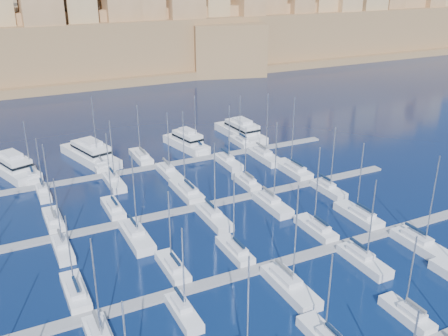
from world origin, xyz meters
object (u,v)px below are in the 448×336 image
motor_yacht_a (13,166)px  motor_yacht_b (91,153)px  sailboat_4 (407,314)px  motor_yacht_c (187,142)px  motor_yacht_d (241,131)px

motor_yacht_a → motor_yacht_b: same height
sailboat_4 → motor_yacht_b: 75.14m
motor_yacht_a → motor_yacht_c: bearing=-2.0°
sailboat_4 → motor_yacht_b: sailboat_4 is taller
motor_yacht_a → motor_yacht_c: size_ratio=1.20×
sailboat_4 → motor_yacht_d: bearing=78.0°
motor_yacht_c → motor_yacht_d: (15.50, 1.61, -0.00)m
motor_yacht_d → sailboat_4: bearing=-102.0°
motor_yacht_b → motor_yacht_c: bearing=-5.2°
motor_yacht_c → motor_yacht_a: bearing=178.0°
motor_yacht_d → motor_yacht_c: bearing=-174.1°
motor_yacht_b → motor_yacht_d: size_ratio=1.08×
motor_yacht_a → motor_yacht_b: 16.31m
sailboat_4 → motor_yacht_a: bearing=118.7°
sailboat_4 → motor_yacht_b: (-22.56, 71.67, 1.01)m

